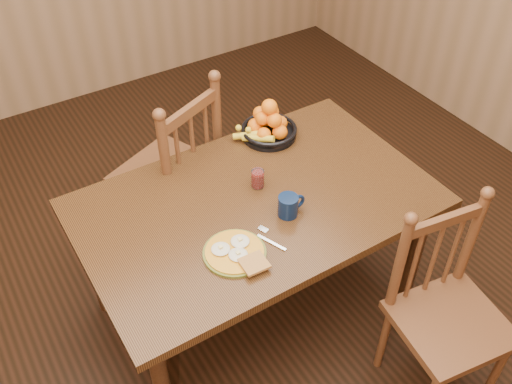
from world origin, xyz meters
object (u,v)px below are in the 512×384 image
coffee_mug (289,205)px  dining_table (256,214)px  fruit_bowl (268,126)px  chair_near (446,313)px  breakfast_plate (236,252)px  chair_far (173,173)px

coffee_mug → dining_table: bearing=116.4°
fruit_bowl → chair_near: bearing=-82.4°
breakfast_plate → coffee_mug: 0.33m
chair_far → chair_near: 1.55m
dining_table → coffee_mug: size_ratio=12.03×
dining_table → fruit_bowl: bearing=51.0°
breakfast_plate → fruit_bowl: 0.83m
chair_far → chair_near: chair_far is taller
fruit_bowl → breakfast_plate: bearing=-132.0°
breakfast_plate → chair_near: bearing=-38.1°
chair_far → breakfast_plate: bearing=59.6°
coffee_mug → fruit_bowl: size_ratio=0.41×
dining_table → chair_near: chair_near is taller
coffee_mug → fruit_bowl: bearing=66.2°
dining_table → fruit_bowl: (0.31, 0.38, 0.15)m
breakfast_plate → dining_table: bearing=43.7°
dining_table → breakfast_plate: bearing=-136.3°
chair_far → fruit_bowl: (0.45, -0.25, 0.29)m
chair_far → breakfast_plate: 0.90m
chair_near → coffee_mug: size_ratio=7.42×
chair_far → chair_near: size_ratio=1.09×
chair_near → coffee_mug: chair_near is taller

